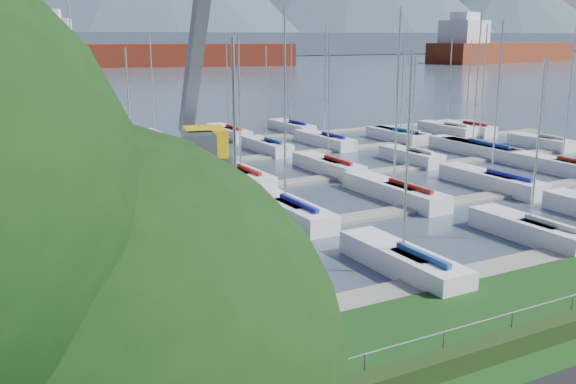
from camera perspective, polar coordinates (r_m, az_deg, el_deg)
hedge at (r=21.75m, az=16.34°, el=-13.70°), size 80.00×0.70×0.70m
fence at (r=21.64m, az=15.73°, el=-11.31°), size 80.00×0.04×0.04m
docks at (r=43.45m, az=-8.89°, el=-0.29°), size 90.00×41.60×0.25m
crane at (r=44.30m, az=-7.50°, el=7.32°), size 5.06×13.43×22.35m
cargo_ship_mid at (r=236.75m, az=-12.91°, el=11.76°), size 100.34×44.29×21.50m
cargo_ship_east at (r=280.80m, az=18.10°, el=11.74°), size 77.25×29.07×21.50m
sailboat_fleet at (r=45.74m, az=-10.61°, el=7.38°), size 76.13×49.36×13.69m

